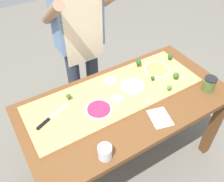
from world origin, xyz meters
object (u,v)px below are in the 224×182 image
at_px(broccoli_floret_center_left, 176,76).
at_px(pizza_slice_far_right, 117,99).
at_px(pizza_whole_pesto_green, 157,69).
at_px(pizza_slice_near_right, 110,81).
at_px(broccoli_floret_back_mid, 170,57).
at_px(flour_cup, 105,153).
at_px(broccoli_floret_back_right, 169,88).
at_px(cheese_crumble_b, 176,69).
at_px(broccoli_floret_center_right, 153,78).
at_px(recipe_note, 160,118).
at_px(prep_table, 126,110).
at_px(cheese_crumble_c, 183,78).
at_px(sauce_jar, 209,84).
at_px(pizza_whole_beet_magenta, 99,109).
at_px(chefs_knife, 49,120).
at_px(broccoli_floret_back_left, 69,96).
at_px(cheese_crumble_a, 148,102).
at_px(broccoli_floret_front_right, 139,62).
at_px(pizza_whole_white_garlic, 132,86).
at_px(cook_center, 80,35).

bearing_deg(broccoli_floret_center_left, pizza_slice_far_right, 175.14).
distance_m(pizza_whole_pesto_green, pizza_slice_near_right, 0.42).
bearing_deg(broccoli_floret_back_mid, flour_cup, -151.47).
bearing_deg(pizza_slice_near_right, broccoli_floret_back_right, -43.94).
bearing_deg(pizza_slice_far_right, broccoli_floret_back_mid, 15.04).
bearing_deg(broccoli_floret_back_right, cheese_crumble_b, 35.83).
bearing_deg(broccoli_floret_back_right, broccoli_floret_center_right, 102.57).
relative_size(pizza_slice_near_right, broccoli_floret_back_right, 1.88).
height_order(broccoli_floret_back_mid, recipe_note, broccoli_floret_back_mid).
height_order(broccoli_floret_back_right, flour_cup, flour_cup).
relative_size(prep_table, cheese_crumble_c, 101.43).
relative_size(broccoli_floret_center_left, sauce_jar, 0.53).
bearing_deg(pizza_slice_near_right, broccoli_floret_center_left, -27.71).
height_order(pizza_whole_beet_magenta, broccoli_floret_center_right, broccoli_floret_center_right).
relative_size(pizza_whole_pesto_green, broccoli_floret_center_right, 4.70).
bearing_deg(chefs_knife, sauce_jar, -16.05).
height_order(pizza_whole_pesto_green, broccoli_floret_back_left, broccoli_floret_back_left).
distance_m(cheese_crumble_a, cheese_crumble_b, 0.48).
distance_m(chefs_knife, cheese_crumble_c, 1.09).
bearing_deg(broccoli_floret_front_right, broccoli_floret_back_right, -86.41).
height_order(broccoli_floret_center_right, broccoli_floret_back_mid, broccoli_floret_back_mid).
bearing_deg(pizza_whole_white_garlic, broccoli_floret_back_mid, 13.96).
relative_size(pizza_whole_white_garlic, sauce_jar, 1.68).
distance_m(pizza_slice_far_right, cheese_crumble_c, 0.58).
height_order(prep_table, cheese_crumble_b, cheese_crumble_b).
bearing_deg(pizza_slice_far_right, prep_table, -21.89).
xyz_separation_m(pizza_slice_near_right, broccoli_floret_center_left, (0.47, -0.25, 0.03)).
height_order(cheese_crumble_a, cook_center, cook_center).
relative_size(broccoli_floret_center_right, flour_cup, 0.50).
xyz_separation_m(chefs_knife, pizza_slice_far_right, (0.50, -0.08, -0.00)).
bearing_deg(cheese_crumble_a, broccoli_floret_center_right, 43.68).
height_order(pizza_whole_white_garlic, sauce_jar, sauce_jar).
bearing_deg(sauce_jar, broccoli_floret_back_right, 154.04).
distance_m(pizza_slice_far_right, broccoli_floret_back_left, 0.35).
relative_size(pizza_whole_beet_magenta, pizza_slice_near_right, 2.19).
height_order(pizza_whole_beet_magenta, pizza_slice_far_right, pizza_whole_beet_magenta).
bearing_deg(recipe_note, pizza_slice_near_right, 102.90).
distance_m(pizza_whole_white_garlic, broccoli_floret_back_left, 0.50).
bearing_deg(cheese_crumble_c, pizza_slice_far_right, 172.31).
distance_m(broccoli_floret_center_right, cook_center, 0.72).
bearing_deg(broccoli_floret_center_left, cook_center, 125.00).
bearing_deg(chefs_knife, prep_table, -10.77).
bearing_deg(broccoli_floret_back_right, recipe_note, -142.97).
relative_size(pizza_whole_white_garlic, recipe_note, 1.11).
distance_m(pizza_whole_white_garlic, broccoli_floret_back_mid, 0.50).
bearing_deg(pizza_slice_far_right, recipe_note, -58.84).
height_order(broccoli_floret_back_right, cook_center, cook_center).
distance_m(chefs_knife, flour_cup, 0.47).
xyz_separation_m(pizza_whole_pesto_green, recipe_note, (-0.30, -0.41, -0.03)).
height_order(broccoli_floret_back_right, cheese_crumble_a, broccoli_floret_back_right).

